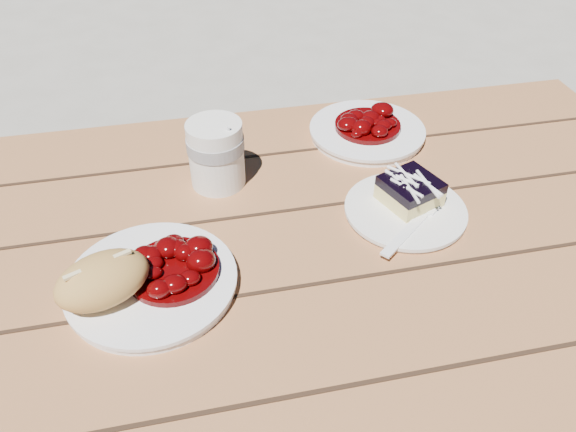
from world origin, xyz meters
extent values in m
cube|color=brown|center=(0.00, 0.00, 0.72)|extent=(2.00, 0.80, 0.05)
cube|color=brown|center=(0.88, 0.32, 0.35)|extent=(0.07, 0.07, 0.70)
cube|color=brown|center=(0.00, 0.65, 0.44)|extent=(1.80, 0.25, 0.04)
cube|color=brown|center=(0.80, 0.65, 0.21)|extent=(0.06, 0.06, 0.42)
cylinder|color=white|center=(0.12, -0.04, 0.76)|extent=(0.22, 0.22, 0.02)
ellipsoid|color=tan|center=(0.07, -0.06, 0.80)|extent=(0.14, 0.12, 0.06)
cylinder|color=white|center=(0.51, 0.04, 0.76)|extent=(0.18, 0.18, 0.01)
cube|color=#F3E084|center=(0.52, 0.05, 0.77)|extent=(0.10, 0.10, 0.03)
cube|color=black|center=(0.52, 0.05, 0.79)|extent=(0.10, 0.10, 0.02)
cylinder|color=white|center=(0.24, 0.18, 0.81)|extent=(0.09, 0.09, 0.11)
cylinder|color=white|center=(0.52, 0.27, 0.76)|extent=(0.21, 0.21, 0.02)
camera|label=1|loc=(0.19, -0.58, 1.31)|focal=35.00mm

